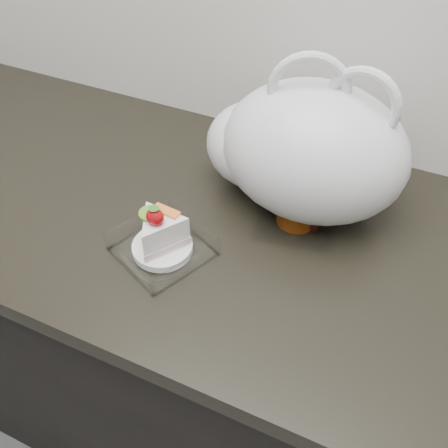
# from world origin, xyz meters

# --- Properties ---
(counter) EXTENTS (2.04, 0.64, 0.90)m
(counter) POSITION_xyz_m (0.00, 1.69, 0.45)
(counter) COLOR black
(counter) RESTS_ON ground
(cake_tray) EXTENTS (0.19, 0.19, 0.11)m
(cake_tray) POSITION_xyz_m (-0.09, 1.58, 0.93)
(cake_tray) COLOR white
(cake_tray) RESTS_ON counter
(mooncake_wrap) EXTENTS (0.17, 0.16, 0.03)m
(mooncake_wrap) POSITION_xyz_m (0.10, 1.75, 0.91)
(mooncake_wrap) COLOR white
(mooncake_wrap) RESTS_ON counter
(plastic_bag) EXTENTS (0.39, 0.28, 0.31)m
(plastic_bag) POSITION_xyz_m (0.08, 1.80, 1.02)
(plastic_bag) COLOR white
(plastic_bag) RESTS_ON counter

